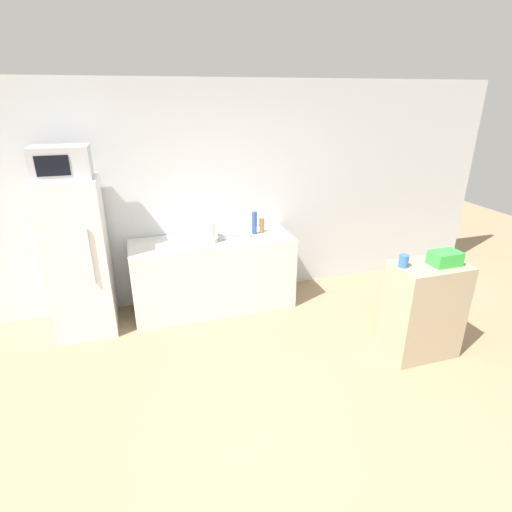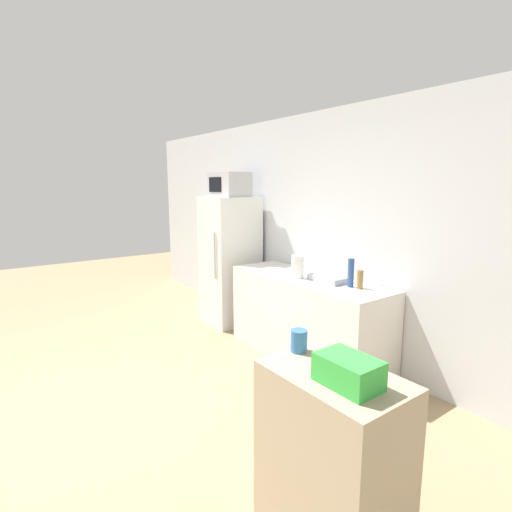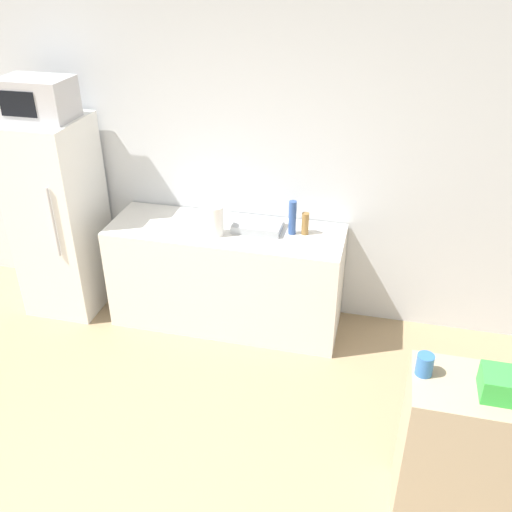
% 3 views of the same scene
% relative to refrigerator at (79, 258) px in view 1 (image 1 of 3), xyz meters
% --- Properties ---
extents(ground_plane, '(14.00, 14.00, 0.00)m').
position_rel_refrigerator_xyz_m(ground_plane, '(1.30, -2.33, -0.83)').
color(ground_plane, '#9E8460').
extents(wall_back, '(8.00, 0.06, 2.60)m').
position_rel_refrigerator_xyz_m(wall_back, '(1.30, 0.40, 0.47)').
color(wall_back, silver).
rests_on(wall_back, ground_plane).
extents(refrigerator, '(0.59, 0.66, 1.67)m').
position_rel_refrigerator_xyz_m(refrigerator, '(0.00, 0.00, 0.00)').
color(refrigerator, white).
rests_on(refrigerator, ground_plane).
extents(microwave, '(0.53, 0.36, 0.31)m').
position_rel_refrigerator_xyz_m(microwave, '(-0.00, -0.00, 0.99)').
color(microwave, '#BCBCC1').
rests_on(microwave, refrigerator).
extents(counter, '(1.88, 0.63, 0.87)m').
position_rel_refrigerator_xyz_m(counter, '(1.43, 0.04, -0.40)').
color(counter, silver).
rests_on(counter, ground_plane).
extents(sink_basin, '(0.38, 0.26, 0.06)m').
position_rel_refrigerator_xyz_m(sink_basin, '(1.68, 0.10, 0.07)').
color(sink_basin, '#9EA3A8').
rests_on(sink_basin, counter).
extents(bottle_tall, '(0.06, 0.06, 0.27)m').
position_rel_refrigerator_xyz_m(bottle_tall, '(1.96, 0.09, 0.17)').
color(bottle_tall, '#2D4C8C').
rests_on(bottle_tall, counter).
extents(bottle_short, '(0.06, 0.06, 0.18)m').
position_rel_refrigerator_xyz_m(bottle_short, '(2.06, 0.11, 0.13)').
color(bottle_short, olive).
rests_on(bottle_short, counter).
extents(shelf_cabinet, '(0.68, 0.44, 0.96)m').
position_rel_refrigerator_xyz_m(shelf_cabinet, '(3.20, -1.48, -0.35)').
color(shelf_cabinet, tan).
rests_on(shelf_cabinet, ground_plane).
extents(basket, '(0.27, 0.18, 0.13)m').
position_rel_refrigerator_xyz_m(basket, '(3.31, -1.51, 0.19)').
color(basket, green).
rests_on(basket, shelf_cabinet).
extents(jar, '(0.09, 0.09, 0.12)m').
position_rel_refrigerator_xyz_m(jar, '(2.91, -1.44, 0.18)').
color(jar, '#336BB2').
rests_on(jar, shelf_cabinet).
extents(paper_towel_roll, '(0.13, 0.13, 0.24)m').
position_rel_refrigerator_xyz_m(paper_towel_roll, '(1.39, -0.06, 0.16)').
color(paper_towel_roll, white).
rests_on(paper_towel_roll, counter).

